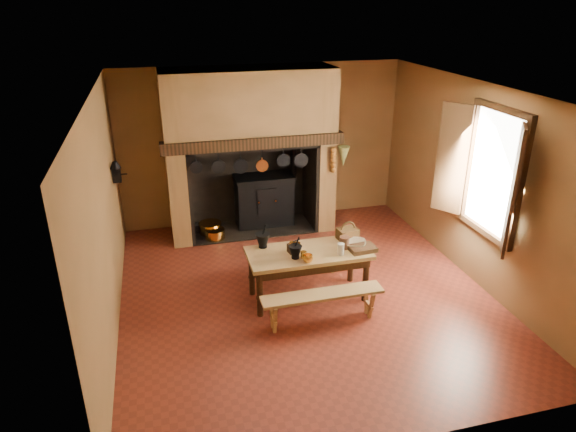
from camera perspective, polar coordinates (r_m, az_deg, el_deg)
The scene contains 28 objects.
floor at distance 7.30m, azimuth 1.85°, elevation -8.51°, with size 5.50×5.50×0.00m, color maroon.
ceiling at distance 6.29m, azimuth 2.18°, elevation 13.69°, with size 5.50×5.50×0.00m, color silver.
back_wall at distance 9.20m, azimuth -2.89°, elevation 7.87°, with size 5.00×0.02×2.80m, color olive.
wall_left at distance 6.47m, azimuth -19.76°, elevation -0.41°, with size 0.02×5.50×2.80m, color olive.
wall_right at distance 7.73m, azimuth 20.11°, elevation 3.37°, with size 0.02×5.50×2.80m, color olive.
wall_front at distance 4.40m, azimuth 12.36°, elevation -11.17°, with size 5.00×0.02×2.80m, color olive.
chimney_breast at distance 8.63m, azimuth -4.31°, elevation 9.60°, with size 2.95×0.96×2.80m.
iron_range at distance 9.21m, azimuth -2.64°, elevation 1.86°, with size 1.12×0.55×1.60m.
hearth_pans at distance 9.01m, azimuth -8.57°, elevation -1.57°, with size 0.51×0.62×0.20m.
hanging_pans at distance 8.27m, azimuth -3.84°, elevation 5.75°, with size 1.92×0.29×0.27m.
onion_string at distance 8.60m, azimuth 5.03°, elevation 6.19°, with size 0.12×0.10×0.46m, color #95581B, non-canonical shape.
herb_bunch at distance 8.64m, azimuth 6.18°, elevation 6.58°, with size 0.20×0.20×0.35m, color olive.
window at distance 7.24m, azimuth 21.17°, elevation 4.44°, with size 0.39×1.75×1.76m.
wall_coffee_mill at distance 7.87m, azimuth -18.58°, elevation 4.84°, with size 0.23×0.16×0.31m.
work_table at distance 6.91m, azimuth 2.28°, elevation -4.77°, with size 1.64×0.73×0.71m.
bench_front at distance 6.54m, azimuth 3.84°, elevation -9.37°, with size 1.56×0.27×0.44m.
bench_back at distance 7.57m, azimuth 0.92°, elevation -4.73°, with size 1.38×0.24×0.39m.
mortar_large at distance 6.92m, azimuth -2.82°, elevation -2.65°, with size 0.20×0.20×0.34m.
mortar_small at distance 6.64m, azimuth 0.83°, elevation -3.94°, with size 0.18×0.18×0.30m.
coffee_grinder at distance 6.80m, azimuth 0.53°, elevation -3.53°, with size 0.17×0.14×0.19m.
brass_mug_a at distance 6.68m, azimuth 1.74°, elevation -4.31°, with size 0.08×0.08×0.09m, color gold.
brass_mug_b at distance 6.92m, azimuth 1.09°, elevation -3.29°, with size 0.07×0.07×0.08m, color gold.
mixing_bowl at distance 7.04m, azimuth 7.44°, elevation -3.07°, with size 0.30×0.30×0.07m, color #B8AF8D.
stoneware_crock at distance 6.95m, azimuth 6.28°, elevation -2.94°, with size 0.13×0.13×0.17m, color brown.
glass_jar at distance 6.78m, azimuth 5.89°, elevation -3.67°, with size 0.09×0.09×0.16m, color beige.
wicker_basket at distance 7.20m, azimuth 6.64°, elevation -1.93°, with size 0.30×0.24×0.27m.
wooden_tray at distance 6.94m, azimuth 8.25°, elevation -3.59°, with size 0.35×0.25×0.06m, color #31200F.
brass_cup at distance 6.57m, azimuth 2.22°, elevation -4.74°, with size 0.13×0.13×0.10m, color gold.
Camera 1 is at (-1.79, -5.94, 3.86)m, focal length 32.00 mm.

